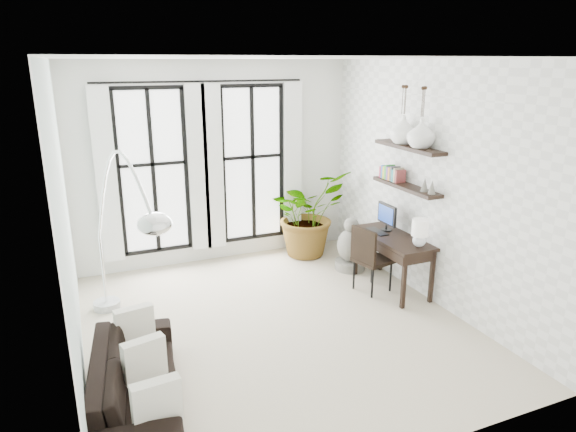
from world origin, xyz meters
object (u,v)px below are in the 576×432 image
sofa (135,381)px  plant (307,213)px  desk (395,241)px  arc_lamp (119,195)px  desk_chair (369,255)px  buddha (350,248)px

sofa → plant: (3.22, 3.07, 0.44)m
desk → arc_lamp: bearing=-178.0°
plant → desk: 1.86m
plant → desk_chair: size_ratio=1.50×
desk → desk_chair: 0.42m
buddha → arc_lamp: bearing=-163.5°
plant → arc_lamp: size_ratio=0.57×
plant → desk: bearing=-73.7°
sofa → arc_lamp: (0.10, 1.15, 1.52)m
sofa → desk: 3.98m
plant → buddha: bearing=-69.2°
desk → desk_chair: (-0.37, 0.07, -0.18)m
sofa → plant: 4.47m
buddha → desk: bearing=-78.4°
desk → buddha: desk is taller
desk → sofa: bearing=-161.1°
plant → arc_lamp: bearing=-148.5°
arc_lamp → sofa: bearing=-95.0°
sofa → desk_chair: bearing=-60.8°
desk → desk_chair: desk is taller
desk → buddha: bearing=101.6°
sofa → desk_chair: 3.65m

